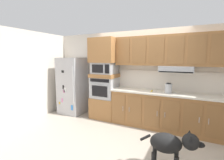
# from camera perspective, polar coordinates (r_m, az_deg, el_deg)

# --- Properties ---
(ground_plane) EXTENTS (9.60, 9.60, 0.00)m
(ground_plane) POSITION_cam_1_polar(r_m,az_deg,el_deg) (3.98, 4.51, -18.35)
(ground_plane) COLOR #B2A899
(back_kitchen_wall) EXTENTS (6.20, 0.12, 2.50)m
(back_kitchen_wall) POSITION_cam_1_polar(r_m,az_deg,el_deg) (4.66, 9.89, 1.43)
(back_kitchen_wall) COLOR beige
(back_kitchen_wall) RESTS_ON ground
(side_panel_left) EXTENTS (0.12, 7.10, 2.50)m
(side_panel_left) POSITION_cam_1_polar(r_m,az_deg,el_deg) (5.34, -24.35, 1.64)
(side_panel_left) COLOR beige
(side_panel_left) RESTS_ON ground
(refrigerator) EXTENTS (0.76, 0.73, 1.76)m
(refrigerator) POSITION_cam_1_polar(r_m,az_deg,el_deg) (5.34, -13.56, -1.89)
(refrigerator) COLOR #ADADB2
(refrigerator) RESTS_ON ground
(oven_base_cabinet) EXTENTS (0.74, 0.62, 0.60)m
(oven_base_cabinet) POSITION_cam_1_polar(r_m,az_deg,el_deg) (4.89, -2.54, -9.54)
(oven_base_cabinet) COLOR #996638
(oven_base_cabinet) RESTS_ON ground
(built_in_oven) EXTENTS (0.70, 0.62, 0.60)m
(built_in_oven) POSITION_cam_1_polar(r_m,az_deg,el_deg) (4.75, -2.60, -2.61)
(built_in_oven) COLOR #A8AAAF
(built_in_oven) RESTS_ON oven_base_cabinet
(appliance_mid_shelf) EXTENTS (0.74, 0.62, 0.10)m
(appliance_mid_shelf) POSITION_cam_1_polar(r_m,az_deg,el_deg) (4.70, -2.61, 1.60)
(appliance_mid_shelf) COLOR #996638
(appliance_mid_shelf) RESTS_ON built_in_oven
(microwave) EXTENTS (0.64, 0.54, 0.32)m
(microwave) POSITION_cam_1_polar(r_m,az_deg,el_deg) (4.68, -2.64, 4.15)
(microwave) COLOR #A8AAAF
(microwave) RESTS_ON appliance_mid_shelf
(appliance_upper_cabinet) EXTENTS (0.74, 0.62, 0.68)m
(appliance_upper_cabinet) POSITION_cam_1_polar(r_m,az_deg,el_deg) (4.68, -2.66, 10.27)
(appliance_upper_cabinet) COLOR #996638
(appliance_upper_cabinet) RESTS_ON microwave
(lower_cabinet_run) EXTENTS (3.04, 0.63, 0.88)m
(lower_cabinet_run) POSITION_cam_1_polar(r_m,az_deg,el_deg) (4.29, 20.42, -10.56)
(lower_cabinet_run) COLOR #996638
(lower_cabinet_run) RESTS_ON ground
(countertop_slab) EXTENTS (3.08, 0.64, 0.04)m
(countertop_slab) POSITION_cam_1_polar(r_m,az_deg,el_deg) (4.17, 20.72, -4.53)
(countertop_slab) COLOR silver
(countertop_slab) RESTS_ON lower_cabinet_run
(backsplash_panel) EXTENTS (3.08, 0.02, 0.50)m
(backsplash_panel) POSITION_cam_1_polar(r_m,az_deg,el_deg) (4.41, 21.30, -0.36)
(backsplash_panel) COLOR silver
(backsplash_panel) RESTS_ON countertop_slab
(upper_cabinet_with_hood) EXTENTS (3.04, 0.48, 0.88)m
(upper_cabinet_with_hood) POSITION_cam_1_polar(r_m,az_deg,el_deg) (4.21, 21.58, 9.27)
(upper_cabinet_with_hood) COLOR #996638
(upper_cabinet_with_hood) RESTS_ON backsplash_panel
(screwdriver) EXTENTS (0.13, 0.12, 0.03)m
(screwdriver) POSITION_cam_1_polar(r_m,az_deg,el_deg) (4.19, 13.88, -3.73)
(screwdriver) COLOR yellow
(screwdriver) RESTS_ON countertop_slab
(electric_kettle) EXTENTS (0.17, 0.17, 0.24)m
(electric_kettle) POSITION_cam_1_polar(r_m,az_deg,el_deg) (4.11, 19.16, -2.73)
(electric_kettle) COLOR #A8AAAF
(electric_kettle) RESTS_ON countertop_slab
(dog) EXTENTS (0.92, 0.35, 0.69)m
(dog) POSITION_cam_1_polar(r_m,az_deg,el_deg) (2.79, 20.08, -20.34)
(dog) COLOR black
(dog) RESTS_ON ground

